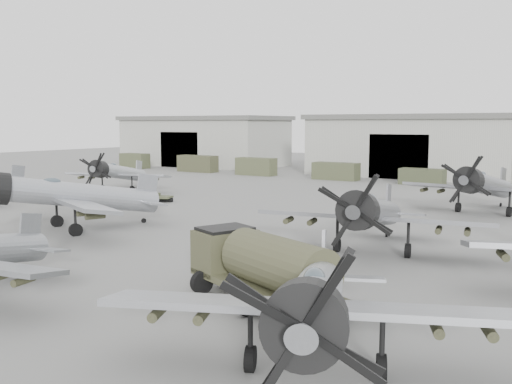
# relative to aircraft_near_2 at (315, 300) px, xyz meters

# --- Properties ---
(ground) EXTENTS (220.00, 220.00, 0.00)m
(ground) POSITION_rel_aircraft_near_2_xyz_m (-17.99, 4.53, -2.33)
(ground) COLOR slate
(ground) RESTS_ON ground
(hangar_left) EXTENTS (29.00, 14.80, 8.70)m
(hangar_left) POSITION_rel_aircraft_near_2_xyz_m (-55.99, 66.49, 2.05)
(hangar_left) COLOR #A9AA9F
(hangar_left) RESTS_ON ground
(hangar_center) EXTENTS (29.00, 14.80, 8.70)m
(hangar_center) POSITION_rel_aircraft_near_2_xyz_m (-17.99, 66.49, 2.05)
(hangar_center) COLOR #A9AA9F
(hangar_center) RESTS_ON ground
(support_truck_0) EXTENTS (5.04, 2.20, 2.47)m
(support_truck_0) POSITION_rel_aircraft_near_2_xyz_m (-61.36, 54.53, -1.09)
(support_truck_0) COLOR #42482F
(support_truck_0) RESTS_ON ground
(support_truck_1) EXTENTS (6.49, 2.20, 2.53)m
(support_truck_1) POSITION_rel_aircraft_near_2_xyz_m (-47.98, 54.53, -1.06)
(support_truck_1) COLOR #3D3F29
(support_truck_1) RESTS_ON ground
(support_truck_2) EXTENTS (5.91, 2.20, 2.51)m
(support_truck_2) POSITION_rel_aircraft_near_2_xyz_m (-37.23, 54.53, -1.07)
(support_truck_2) COLOR #454930
(support_truck_2) RESTS_ON ground
(support_truck_3) EXTENTS (6.12, 2.20, 2.28)m
(support_truck_3) POSITION_rel_aircraft_near_2_xyz_m (-24.66, 54.53, -1.19)
(support_truck_3) COLOR #41462E
(support_truck_3) RESTS_ON ground
(support_truck_4) EXTENTS (5.33, 2.20, 1.97)m
(support_truck_4) POSITION_rel_aircraft_near_2_xyz_m (-13.18, 54.53, -1.34)
(support_truck_4) COLOR #3A3F29
(support_truck_4) RESTS_ON ground
(aircraft_near_2) EXTENTS (12.53, 11.35, 5.12)m
(aircraft_near_2) POSITION_rel_aircraft_near_2_xyz_m (0.00, 0.00, 0.00)
(aircraft_near_2) COLOR #979A9F
(aircraft_near_2) RESTS_ON ground
(aircraft_mid_1) EXTENTS (13.80, 12.48, 5.60)m
(aircraft_mid_1) POSITION_rel_aircraft_near_2_xyz_m (-24.96, 11.01, 0.22)
(aircraft_mid_1) COLOR #9C9FA5
(aircraft_mid_1) RESTS_ON ground
(aircraft_mid_2) EXTENTS (13.36, 12.02, 5.30)m
(aircraft_mid_2) POSITION_rel_aircraft_near_2_xyz_m (-4.44, 15.74, 0.08)
(aircraft_mid_2) COLOR gray
(aircraft_mid_2) RESTS_ON ground
(aircraft_far_0) EXTENTS (11.90, 10.71, 4.76)m
(aircraft_far_0) POSITION_rel_aircraft_near_2_xyz_m (-38.88, 29.11, -0.16)
(aircraft_far_0) COLOR #9EA2A7
(aircraft_far_0) RESTS_ON ground
(aircraft_far_1) EXTENTS (13.41, 12.07, 5.35)m
(aircraft_far_1) POSITION_rel_aircraft_near_2_xyz_m (-2.21, 34.48, 0.10)
(aircraft_far_1) COLOR gray
(aircraft_far_1) RESTS_ON ground
(fuel_tanker) EXTENTS (8.18, 5.32, 3.00)m
(fuel_tanker) POSITION_rel_aircraft_near_2_xyz_m (-4.86, 4.84, -0.60)
(fuel_tanker) COLOR #42422B
(fuel_tanker) RESTS_ON ground
(tug_trailer) EXTENTS (6.76, 3.55, 1.36)m
(tug_trailer) POSITION_rel_aircraft_near_2_xyz_m (-32.64, 24.70, -1.82)
(tug_trailer) COLOR #3F442C
(tug_trailer) RESTS_ON ground
(ground_crew) EXTENTS (0.68, 0.82, 1.94)m
(ground_crew) POSITION_rel_aircraft_near_2_xyz_m (-38.00, 18.74, -1.36)
(ground_crew) COLOR #3D402A
(ground_crew) RESTS_ON ground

